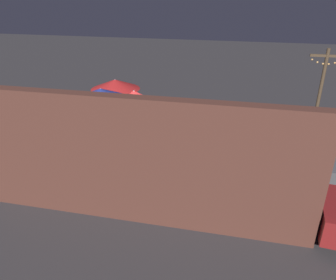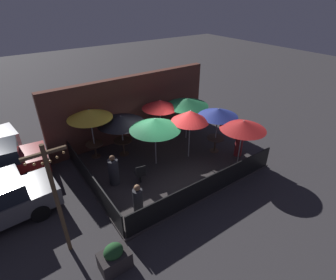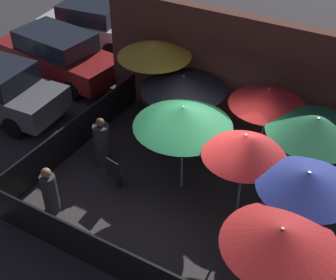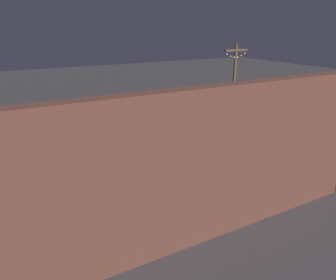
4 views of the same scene
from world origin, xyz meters
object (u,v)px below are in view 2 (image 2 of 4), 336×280
Objects in this scene: patio_chair_0 at (188,116)px; patio_umbrella_1 at (121,120)px; light_post at (56,197)px; dining_table_2 at (215,140)px; patio_umbrella_6 at (160,104)px; dining_table_1 at (123,143)px; patron_1 at (239,146)px; patio_umbrella_0 at (89,114)px; patio_umbrella_5 at (187,102)px; planter_box at (114,258)px; patio_umbrella_4 at (155,124)px; patron_2 at (114,171)px; patio_chair_1 at (140,174)px; patio_umbrella_7 at (190,116)px; patio_umbrella_3 at (243,125)px; patio_umbrella_2 at (218,112)px; patron_0 at (138,200)px; dining_table_0 at (95,146)px.

patio_umbrella_1 is at bearing -65.11° from patio_chair_0.
dining_table_2 is at bearing 11.11° from light_post.
patio_chair_0 is (2.47, 0.77, -1.59)m from patio_umbrella_6.
light_post is at bearing -135.06° from patio_umbrella_1.
patron_1 reaches higher than dining_table_1.
patio_umbrella_0 is 1.11× the size of patio_umbrella_1.
patio_umbrella_5 reaches higher than planter_box.
patio_umbrella_4 reaches higher than dining_table_1.
patio_umbrella_0 is 1.80× the size of patron_2.
planter_box is at bearing 149.39° from patio_chair_1.
patio_umbrella_7 is 2.88× the size of dining_table_2.
patio_umbrella_3 is 0.97× the size of patio_umbrella_4.
patio_umbrella_2 is at bearing -13.95° from patio_umbrella_4.
patio_chair_0 is at bearing 143.51° from patron_0.
dining_table_2 is 0.92× the size of patio_chair_0.
planter_box is at bearing -119.24° from dining_table_1.
patio_chair_0 is at bearing -10.45° from patron_2.
patron_0 reaches higher than dining_table_1.
patio_umbrella_1 is 0.98× the size of patio_umbrella_5.
patio_umbrella_0 is 1.09× the size of patio_umbrella_5.
dining_table_0 is at bearing 171.33° from patio_umbrella_6.
light_post is at bearing -120.80° from dining_table_0.
dining_table_2 is 5.16m from patron_2.
patio_umbrella_5 is at bearing -7.77° from patio_umbrella_1.
patio_umbrella_6 reaches higher than planter_box.
patio_umbrella_4 reaches higher than patio_chair_1.
patron_1 is (4.47, -3.23, -1.34)m from patio_umbrella_1.
patio_umbrella_4 is at bearing 44.07° from planter_box.
planter_box is (-6.73, -2.90, -1.79)m from patio_umbrella_2.
light_post reaches higher than patio_umbrella_7.
patio_umbrella_6 is (-1.64, 2.37, -0.00)m from patio_umbrella_2.
patron_0 is at bearing -164.21° from dining_table_2.
patio_chair_1 is at bearing -178.66° from patio_umbrella_2.
patio_umbrella_4 is 0.60× the size of light_post.
patron_2 is at bearing -174.24° from patio_umbrella_4.
patio_chair_1 is (-1.30, -0.84, -1.54)m from patio_umbrella_4.
patio_umbrella_7 is (2.45, -1.96, 0.26)m from patio_umbrella_1.
patio_umbrella_6 is 3.94m from patio_chair_1.
patio_umbrella_6 is at bearing -8.67° from dining_table_0.
light_post is (-2.61, -4.38, 1.46)m from dining_table_0.
patio_umbrella_1 is 0.96× the size of patio_umbrella_6.
patio_umbrella_0 is 3.54m from patio_chair_1.
patio_umbrella_7 is 2.61× the size of patio_chair_1.
light_post reaches higher than patio_chair_1.
patio_umbrella_7 is (-1.39, 1.83, 0.09)m from patio_umbrella_3.
dining_table_0 is at bearing 154.42° from dining_table_1.
patio_umbrella_3 is 2.06m from dining_table_2.
dining_table_2 is (0.00, 0.00, -1.50)m from patio_umbrella_2.
patio_umbrella_5 reaches higher than dining_table_2.
light_post is (-7.63, -1.50, -0.06)m from patio_umbrella_2.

